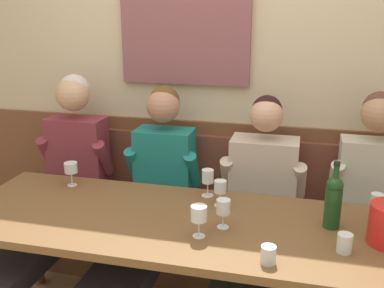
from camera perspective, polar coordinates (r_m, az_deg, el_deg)
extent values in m
cube|color=beige|center=(2.96, 3.49, 10.04)|extent=(6.80, 0.08, 2.80)
cube|color=#834C53|center=(2.93, -0.94, 13.72)|extent=(0.84, 0.04, 0.63)
cube|color=brown|center=(3.14, 3.01, -6.37)|extent=(6.80, 0.03, 1.03)
cube|color=brown|center=(3.07, 2.09, -13.02)|extent=(2.59, 0.42, 0.44)
cube|color=brown|center=(2.96, 2.14, -8.91)|extent=(2.54, 0.39, 0.05)
cube|color=brown|center=(3.03, 2.94, -3.12)|extent=(2.59, 0.04, 0.45)
cube|color=brown|center=(2.25, -1.37, -9.99)|extent=(2.29, 0.80, 0.04)
cylinder|color=brown|center=(3.12, -19.38, -10.74)|extent=(0.07, 0.07, 0.71)
cube|color=#282831|center=(2.82, -19.28, -12.04)|extent=(0.32, 1.08, 0.11)
cube|color=maroon|center=(3.14, -14.20, -1.81)|extent=(0.38, 0.20, 0.57)
sphere|color=tan|center=(3.02, -14.89, 6.10)|extent=(0.22, 0.22, 0.22)
sphere|color=beige|center=(3.04, -14.71, 6.70)|extent=(0.20, 0.20, 0.20)
cylinder|color=maroon|center=(3.19, -17.79, -1.14)|extent=(0.08, 0.20, 0.27)
cylinder|color=maroon|center=(3.00, -11.17, -1.77)|extent=(0.08, 0.20, 0.27)
cube|color=#29242E|center=(2.56, -7.35, -14.30)|extent=(0.31, 1.08, 0.11)
cube|color=#19736E|center=(2.91, -3.46, -3.18)|extent=(0.36, 0.21, 0.53)
sphere|color=#AC7560|center=(2.79, -3.68, 4.84)|extent=(0.21, 0.21, 0.21)
sphere|color=brown|center=(2.81, -3.53, 5.46)|extent=(0.19, 0.19, 0.19)
cylinder|color=#19736E|center=(2.93, -7.35, -2.66)|extent=(0.08, 0.20, 0.27)
cylinder|color=#19736E|center=(2.82, 0.06, -3.33)|extent=(0.08, 0.20, 0.27)
cube|color=#2A3230|center=(2.42, 7.35, -16.22)|extent=(0.34, 1.08, 0.11)
cube|color=#C0AF9F|center=(2.80, 9.05, -4.39)|extent=(0.40, 0.23, 0.51)
sphere|color=tan|center=(2.67, 9.43, 3.61)|extent=(0.20, 0.20, 0.20)
sphere|color=black|center=(2.69, 9.50, 4.24)|extent=(0.18, 0.18, 0.18)
cylinder|color=#C0AF9F|center=(2.77, 4.57, -3.97)|extent=(0.08, 0.20, 0.27)
cylinder|color=#C0AF9F|center=(2.74, 13.44, -4.65)|extent=(0.08, 0.20, 0.27)
cube|color=#B9B4A5|center=(2.82, 21.75, -4.89)|extent=(0.38, 0.19, 0.55)
sphere|color=#A67858|center=(2.69, 22.77, 3.53)|extent=(0.21, 0.21, 0.21)
sphere|color=brown|center=(2.71, 22.76, 4.18)|extent=(0.19, 0.19, 0.19)
cylinder|color=#B9B4A5|center=(2.75, 17.78, -4.35)|extent=(0.08, 0.20, 0.27)
cylinder|color=#19411C|center=(2.23, 17.43, -7.70)|extent=(0.08, 0.08, 0.20)
sphere|color=#19411C|center=(2.19, 17.69, -4.98)|extent=(0.08, 0.08, 0.08)
cylinder|color=#19411C|center=(2.17, 17.82, -3.69)|extent=(0.03, 0.03, 0.09)
cylinder|color=black|center=(2.15, 17.94, -2.38)|extent=(0.03, 0.03, 0.02)
cylinder|color=silver|center=(2.51, 1.99, -6.55)|extent=(0.07, 0.07, 0.00)
cylinder|color=silver|center=(2.49, 1.99, -5.71)|extent=(0.01, 0.01, 0.08)
cylinder|color=silver|center=(2.46, 2.01, -4.10)|extent=(0.06, 0.06, 0.07)
cylinder|color=silver|center=(2.39, 22.11, -9.07)|extent=(0.06, 0.06, 0.00)
cylinder|color=silver|center=(2.38, 22.22, -8.23)|extent=(0.01, 0.01, 0.07)
cylinder|color=silver|center=(2.35, 22.41, -6.66)|extent=(0.06, 0.06, 0.07)
cylinder|color=beige|center=(2.36, 22.34, -7.19)|extent=(0.05, 0.05, 0.02)
cylinder|color=silver|center=(2.74, -14.96, -5.05)|extent=(0.06, 0.06, 0.00)
cylinder|color=silver|center=(2.72, -15.02, -4.26)|extent=(0.01, 0.01, 0.08)
cylinder|color=silver|center=(2.70, -15.13, -2.91)|extent=(0.08, 0.08, 0.06)
cylinder|color=#ECD87A|center=(2.71, -15.10, -3.28)|extent=(0.07, 0.07, 0.02)
cylinder|color=silver|center=(2.39, 3.56, -7.77)|extent=(0.06, 0.06, 0.00)
cylinder|color=silver|center=(2.38, 3.58, -6.93)|extent=(0.01, 0.01, 0.07)
cylinder|color=silver|center=(2.35, 3.61, -5.41)|extent=(0.07, 0.07, 0.06)
cylinder|color=silver|center=(2.09, 0.87, -11.61)|extent=(0.06, 0.06, 0.00)
cylinder|color=silver|center=(2.07, 0.87, -10.63)|extent=(0.01, 0.01, 0.08)
cylinder|color=silver|center=(2.04, 0.88, -8.79)|extent=(0.07, 0.07, 0.07)
cylinder|color=silver|center=(2.17, 3.95, -10.47)|extent=(0.06, 0.06, 0.00)
cylinder|color=silver|center=(2.16, 3.97, -9.61)|extent=(0.01, 0.01, 0.07)
cylinder|color=silver|center=(2.13, 4.00, -7.93)|extent=(0.07, 0.07, 0.07)
cylinder|color=#F7E585|center=(2.14, 3.99, -8.60)|extent=(0.06, 0.06, 0.01)
cylinder|color=silver|center=(1.91, 9.67, -13.70)|extent=(0.06, 0.06, 0.08)
cylinder|color=silver|center=(2.06, 18.80, -11.83)|extent=(0.07, 0.07, 0.08)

